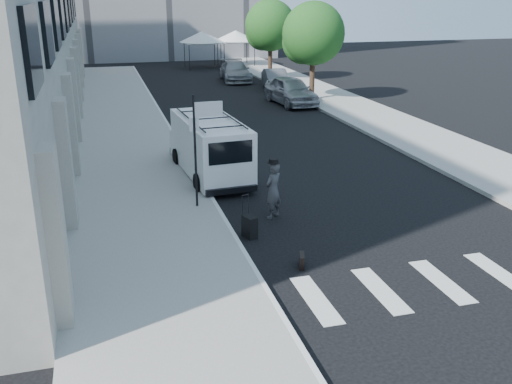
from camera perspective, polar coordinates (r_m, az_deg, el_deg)
ground at (r=15.88m, az=5.46°, el=-4.93°), size 120.00×120.00×0.00m
sidewalk_left at (r=30.19m, az=-13.23°, el=6.57°), size 4.50×48.00×0.15m
sidewalk_right at (r=36.97m, az=7.61°, el=9.20°), size 4.00×56.00×0.15m
sign_pole at (r=17.37m, az=-5.42°, el=6.45°), size 1.03×0.07×3.50m
tree_near at (r=36.07m, az=5.52°, el=15.28°), size 3.80×3.83×6.03m
tree_far at (r=44.58m, az=1.26°, el=16.14°), size 3.80×3.83×6.03m
tent_left at (r=52.45m, az=-5.44°, el=15.17°), size 4.00×4.00×3.20m
tent_right at (r=53.59m, az=-2.05°, el=15.33°), size 4.00×4.00×3.20m
businessman at (r=17.16m, az=1.74°, el=0.17°), size 0.76×0.70×1.74m
briefcase at (r=14.40m, az=4.60°, el=-6.85°), size 0.25×0.46×0.34m
suitcase at (r=15.95m, az=-0.64°, el=-3.47°), size 0.41×0.50×1.21m
cargo_van at (r=21.21m, az=-4.72°, el=4.59°), size 2.33×5.79×2.15m
parked_car_a at (r=35.23m, az=3.51°, el=10.10°), size 2.34×5.07×1.68m
parked_car_b at (r=40.76m, az=1.97°, el=11.18°), size 2.01×4.34×1.38m
parked_car_c at (r=44.72m, az=-2.10°, el=11.98°), size 2.55×5.28×1.48m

